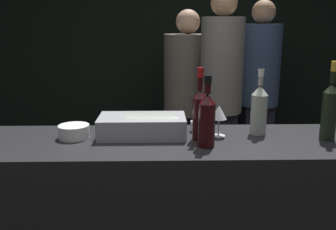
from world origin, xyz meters
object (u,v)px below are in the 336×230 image
at_px(wine_glass, 219,113).
at_px(person_grey_polo, 187,95).
at_px(candle_votive, 198,126).
at_px(white_wine_bottle, 259,108).
at_px(person_blond_tee, 221,90).
at_px(red_wine_bottle_black_foil, 207,118).
at_px(red_wine_bottle_tall, 200,112).
at_px(bowl_white, 74,131).
at_px(champagne_bottle, 330,109).
at_px(ice_bin_with_bottles, 144,125).
at_px(person_in_hoodie, 259,86).

bearing_deg(wine_glass, person_grey_polo, 91.76).
bearing_deg(candle_votive, white_wine_bottle, -10.10).
bearing_deg(wine_glass, person_blond_tee, 80.25).
xyz_separation_m(red_wine_bottle_black_foil, red_wine_bottle_tall, (-0.02, 0.11, 0.00)).
bearing_deg(bowl_white, person_grey_polo, 66.34).
bearing_deg(person_blond_tee, red_wine_bottle_tall, -157.87).
bearing_deg(person_blond_tee, white_wine_bottle, -144.02).
xyz_separation_m(red_wine_bottle_tall, person_grey_polo, (0.05, 1.57, -0.22)).
bearing_deg(champagne_bottle, person_grey_polo, 109.76).
relative_size(white_wine_bottle, champagne_bottle, 0.87).
distance_m(champagne_bottle, person_grey_polo, 1.71).
xyz_separation_m(wine_glass, person_grey_polo, (-0.05, 1.52, -0.20)).
relative_size(candle_votive, red_wine_bottle_tall, 0.22).
xyz_separation_m(wine_glass, person_blond_tee, (0.21, 1.21, -0.10)).
bearing_deg(red_wine_bottle_black_foil, person_blond_tee, 78.11).
bearing_deg(champagne_bottle, candle_votive, 165.70).
xyz_separation_m(ice_bin_with_bottles, person_in_hoodie, (1.01, 1.61, -0.08)).
height_order(person_in_hoodie, person_blond_tee, person_blond_tee).
bearing_deg(ice_bin_with_bottles, person_grey_polo, 77.69).
bearing_deg(person_grey_polo, red_wine_bottle_black_foil, 142.36).
height_order(wine_glass, champagne_bottle, champagne_bottle).
bearing_deg(red_wine_bottle_black_foil, person_grey_polo, 88.86).
xyz_separation_m(ice_bin_with_bottles, person_blond_tee, (0.58, 1.20, -0.04)).
xyz_separation_m(red_wine_bottle_black_foil, person_in_hoodie, (0.72, 1.78, -0.16)).
height_order(red_wine_bottle_tall, person_blond_tee, person_blond_tee).
xyz_separation_m(red_wine_bottle_black_foil, person_blond_tee, (0.29, 1.37, -0.12)).
distance_m(bowl_white, red_wine_bottle_tall, 0.63).
bearing_deg(white_wine_bottle, bowl_white, -176.83).
bearing_deg(red_wine_bottle_tall, person_blond_tee, 76.20).
bearing_deg(champagne_bottle, ice_bin_with_bottles, 174.90).
distance_m(bowl_white, person_grey_polo, 1.68).
height_order(wine_glass, person_in_hoodie, person_in_hoodie).
bearing_deg(candle_votive, red_wine_bottle_black_foil, -86.57).
height_order(candle_votive, champagne_bottle, champagne_bottle).
relative_size(candle_votive, white_wine_bottle, 0.23).
distance_m(person_blond_tee, person_grey_polo, 0.42).
distance_m(red_wine_bottle_tall, person_grey_polo, 1.59).
relative_size(red_wine_bottle_tall, champagne_bottle, 0.92).
bearing_deg(ice_bin_with_bottles, person_blond_tee, 64.00).
height_order(wine_glass, person_grey_polo, person_grey_polo).
bearing_deg(ice_bin_with_bottles, champagne_bottle, -5.10).
xyz_separation_m(wine_glass, white_wine_bottle, (0.21, 0.04, 0.02)).
bearing_deg(person_grey_polo, ice_bin_with_bottles, 131.19).
xyz_separation_m(ice_bin_with_bottles, wine_glass, (0.38, -0.01, 0.06)).
bearing_deg(person_grey_polo, red_wine_bottle_tall, 141.51).
height_order(ice_bin_with_bottles, red_wine_bottle_black_foil, red_wine_bottle_black_foil).
bearing_deg(person_grey_polo, bowl_white, 119.84).
xyz_separation_m(ice_bin_with_bottles, bowl_white, (-0.34, -0.03, -0.02)).
bearing_deg(red_wine_bottle_tall, champagne_bottle, -1.54).
height_order(white_wine_bottle, person_grey_polo, person_grey_polo).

